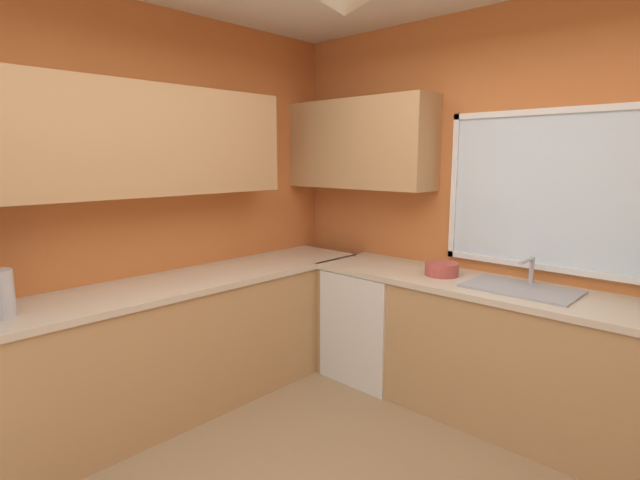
{
  "coord_description": "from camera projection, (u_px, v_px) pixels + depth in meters",
  "views": [
    {
      "loc": [
        1.23,
        -1.43,
        1.69
      ],
      "look_at": [
        -0.65,
        0.56,
        1.23
      ],
      "focal_mm": 27.21,
      "sensor_mm": 36.0,
      "label": 1
    }
  ],
  "objects": [
    {
      "name": "dishwasher",
      "position": [
        374.0,
        323.0,
        3.78
      ],
      "size": [
        0.6,
        0.6,
        0.84
      ],
      "primitive_type": "cube",
      "color": "white",
      "rests_on": "ground_plane"
    },
    {
      "name": "bowl",
      "position": [
        442.0,
        269.0,
        3.35
      ],
      "size": [
        0.23,
        0.23,
        0.09
      ],
      "primitive_type": "cylinder",
      "color": "#B74C42",
      "rests_on": "counter_run_back"
    },
    {
      "name": "room_shell",
      "position": [
        345.0,
        137.0,
        2.41
      ],
      "size": [
        3.95,
        3.78,
        2.75
      ],
      "color": "#D17238",
      "rests_on": "ground_plane"
    },
    {
      "name": "counter_run_back",
      "position": [
        526.0,
        361.0,
        3.01
      ],
      "size": [
        3.04,
        0.65,
        0.89
      ],
      "color": "tan",
      "rests_on": "ground_plane"
    },
    {
      "name": "sink_assembly",
      "position": [
        521.0,
        288.0,
        2.99
      ],
      "size": [
        0.65,
        0.4,
        0.19
      ],
      "color": "#9EA0A5",
      "rests_on": "counter_run_back"
    },
    {
      "name": "counter_run_left",
      "position": [
        155.0,
        352.0,
        3.15
      ],
      "size": [
        0.65,
        3.39,
        0.89
      ],
      "color": "tan",
      "rests_on": "ground_plane"
    }
  ]
}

